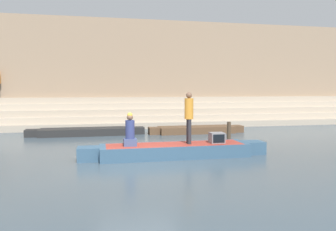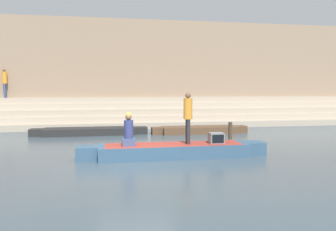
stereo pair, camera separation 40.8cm
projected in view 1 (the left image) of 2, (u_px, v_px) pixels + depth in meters
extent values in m
plane|color=#3D4C56|center=(139.00, 165.00, 10.11)|extent=(120.00, 120.00, 0.00)
cube|color=tan|center=(119.00, 124.00, 20.25)|extent=(36.00, 2.77, 0.36)
cube|color=#B2A28D|center=(119.00, 118.00, 20.49)|extent=(36.00, 2.21, 0.36)
cube|color=tan|center=(118.00, 112.00, 20.73)|extent=(36.00, 1.66, 0.36)
cube|color=#B2A28D|center=(118.00, 106.00, 20.98)|extent=(36.00, 1.11, 0.36)
cube|color=tan|center=(118.00, 100.00, 21.22)|extent=(36.00, 0.55, 0.36)
cube|color=#937A60|center=(117.00, 72.00, 21.92)|extent=(34.20, 1.20, 6.93)
cube|color=brown|center=(118.00, 120.00, 21.58)|extent=(34.20, 0.12, 0.60)
cube|color=#33516B|center=(175.00, 150.00, 11.38)|extent=(5.14, 1.22, 0.45)
cube|color=#993328|center=(175.00, 145.00, 11.36)|extent=(4.73, 1.12, 0.05)
cube|color=#33516B|center=(253.00, 147.00, 11.97)|extent=(0.72, 0.67, 0.45)
cube|color=#33516B|center=(88.00, 154.00, 10.78)|extent=(0.72, 0.67, 0.45)
cylinder|color=olive|center=(150.00, 144.00, 11.90)|extent=(2.30, 0.04, 0.04)
cylinder|color=#28282D|center=(188.00, 131.00, 11.49)|extent=(0.13, 0.13, 0.87)
cylinder|color=#28282D|center=(189.00, 132.00, 11.33)|extent=(0.13, 0.13, 0.87)
cylinder|color=orange|center=(189.00, 109.00, 11.35)|extent=(0.31, 0.31, 0.72)
sphere|color=brown|center=(189.00, 95.00, 11.31)|extent=(0.21, 0.21, 0.21)
cube|color=#3D4C75|center=(130.00, 142.00, 10.97)|extent=(0.43, 0.34, 0.25)
cylinder|color=navy|center=(130.00, 129.00, 10.93)|extent=(0.31, 0.31, 0.61)
sphere|color=brown|center=(130.00, 117.00, 10.90)|extent=(0.21, 0.21, 0.21)
sphere|color=gold|center=(130.00, 115.00, 10.89)|extent=(0.17, 0.17, 0.17)
cube|color=slate|center=(217.00, 138.00, 11.59)|extent=(0.50, 0.41, 0.37)
cube|color=black|center=(219.00, 139.00, 11.39)|extent=(0.42, 0.02, 0.29)
cube|color=black|center=(87.00, 132.00, 16.75)|extent=(4.62, 1.20, 0.36)
cube|color=tan|center=(87.00, 129.00, 16.73)|extent=(4.25, 1.10, 0.05)
cube|color=black|center=(138.00, 130.00, 17.28)|extent=(0.65, 0.66, 0.36)
cube|color=black|center=(32.00, 133.00, 16.21)|extent=(0.65, 0.66, 0.36)
cube|color=brown|center=(196.00, 130.00, 17.57)|extent=(4.04, 1.20, 0.36)
cube|color=tan|center=(196.00, 127.00, 17.55)|extent=(3.72, 1.10, 0.05)
cube|color=brown|center=(237.00, 129.00, 18.04)|extent=(0.57, 0.66, 0.36)
cube|color=brown|center=(154.00, 131.00, 17.10)|extent=(0.57, 0.66, 0.36)
cylinder|color=#473828|center=(229.00, 133.00, 13.83)|extent=(0.16, 0.16, 0.98)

